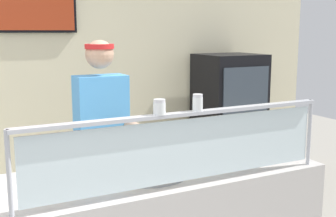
{
  "coord_description": "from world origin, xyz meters",
  "views": [
    {
      "loc": [
        -0.13,
        -1.99,
        1.83
      ],
      "look_at": [
        1.12,
        0.43,
        1.34
      ],
      "focal_mm": 46.57,
      "sensor_mm": 36.0,
      "label": 1
    }
  ],
  "objects_px": {
    "pepper_flake_shaker": "(198,104)",
    "worker_figure": "(103,140)",
    "parmesan_shaker": "(159,108)",
    "drink_fridge": "(229,120)",
    "pizza_tray": "(147,171)",
    "pizza_server": "(141,170)"
  },
  "relations": [
    {
      "from": "pepper_flake_shaker",
      "to": "worker_figure",
      "type": "bearing_deg",
      "value": 101.88
    },
    {
      "from": "parmesan_shaker",
      "to": "pepper_flake_shaker",
      "type": "distance_m",
      "value": 0.24
    },
    {
      "from": "worker_figure",
      "to": "drink_fridge",
      "type": "bearing_deg",
      "value": 29.66
    },
    {
      "from": "pizza_tray",
      "to": "pepper_flake_shaker",
      "type": "relative_size",
      "value": 5.44
    },
    {
      "from": "parmesan_shaker",
      "to": "drink_fridge",
      "type": "relative_size",
      "value": 0.05
    },
    {
      "from": "pizza_tray",
      "to": "pepper_flake_shaker",
      "type": "bearing_deg",
      "value": -60.86
    },
    {
      "from": "pepper_flake_shaker",
      "to": "drink_fridge",
      "type": "bearing_deg",
      "value": 50.95
    },
    {
      "from": "pepper_flake_shaker",
      "to": "pizza_server",
      "type": "bearing_deg",
      "value": 127.35
    },
    {
      "from": "pizza_tray",
      "to": "pepper_flake_shaker",
      "type": "distance_m",
      "value": 0.58
    },
    {
      "from": "pizza_tray",
      "to": "worker_figure",
      "type": "distance_m",
      "value": 0.71
    },
    {
      "from": "pizza_server",
      "to": "drink_fridge",
      "type": "xyz_separation_m",
      "value": [
        1.95,
        1.84,
        -0.21
      ]
    },
    {
      "from": "parmesan_shaker",
      "to": "worker_figure",
      "type": "distance_m",
      "value": 1.1
    },
    {
      "from": "parmesan_shaker",
      "to": "pizza_server",
      "type": "bearing_deg",
      "value": 87.03
    },
    {
      "from": "pizza_tray",
      "to": "drink_fridge",
      "type": "relative_size",
      "value": 0.33
    },
    {
      "from": "parmesan_shaker",
      "to": "pepper_flake_shaker",
      "type": "bearing_deg",
      "value": 0.0
    },
    {
      "from": "pizza_tray",
      "to": "drink_fridge",
      "type": "height_order",
      "value": "drink_fridge"
    },
    {
      "from": "pizza_server",
      "to": "drink_fridge",
      "type": "distance_m",
      "value": 2.69
    },
    {
      "from": "pizza_tray",
      "to": "parmesan_shaker",
      "type": "bearing_deg",
      "value": -101.6
    },
    {
      "from": "pizza_server",
      "to": "drink_fridge",
      "type": "height_order",
      "value": "drink_fridge"
    },
    {
      "from": "pizza_tray",
      "to": "pizza_server",
      "type": "relative_size",
      "value": 1.85
    },
    {
      "from": "drink_fridge",
      "to": "worker_figure",
      "type": "bearing_deg",
      "value": -150.34
    },
    {
      "from": "pepper_flake_shaker",
      "to": "drink_fridge",
      "type": "relative_size",
      "value": 0.06
    }
  ]
}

